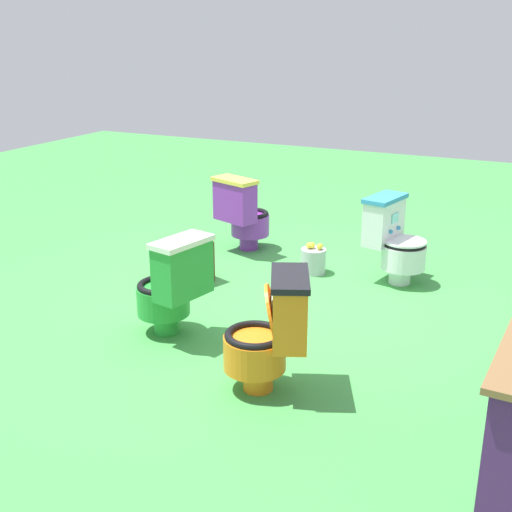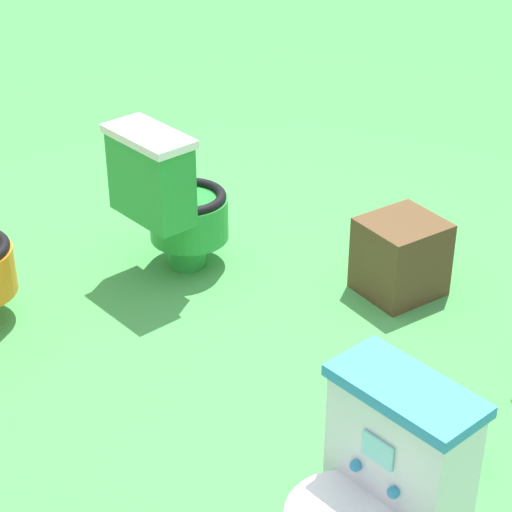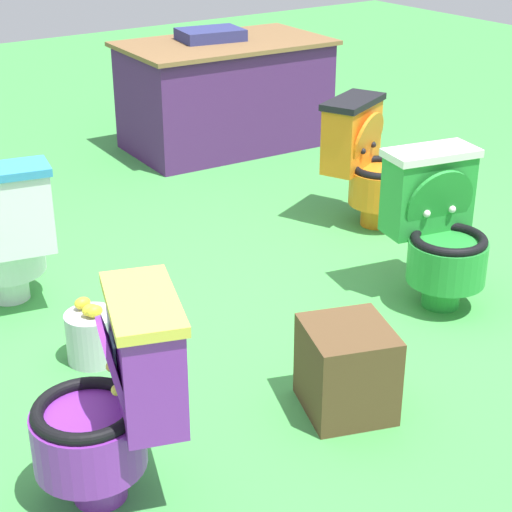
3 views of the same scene
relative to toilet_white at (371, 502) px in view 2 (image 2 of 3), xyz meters
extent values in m
plane|color=#429947|center=(1.02, -0.74, -0.37)|extent=(14.00, 14.00, 0.00)
cube|color=white|center=(-0.02, -0.11, 0.14)|extent=(0.44, 0.27, 0.37)
cube|color=#338CBF|center=(-0.02, -0.11, 0.34)|extent=(0.47, 0.30, 0.04)
cube|color=#8CE0E5|center=(0.00, -0.01, 0.19)|extent=(0.11, 0.03, 0.08)
sphere|color=#338CBF|center=(-0.07, 0.01, 0.09)|extent=(0.04, 0.04, 0.04)
sphere|color=#338CBF|center=(0.07, -0.02, 0.09)|extent=(0.04, 0.04, 0.04)
cylinder|color=green|center=(1.68, -1.18, -0.30)|extent=(0.21, 0.21, 0.14)
cylinder|color=green|center=(1.67, -1.20, -0.13)|extent=(0.44, 0.44, 0.20)
torus|color=black|center=(1.67, -1.20, -0.02)|extent=(0.42, 0.42, 0.04)
cylinder|color=white|center=(1.67, -1.20, -0.07)|extent=(0.29, 0.29, 0.01)
cube|color=green|center=(1.71, -1.00, 0.14)|extent=(0.44, 0.27, 0.37)
cube|color=white|center=(1.71, -1.00, 0.34)|extent=(0.47, 0.30, 0.04)
cube|color=#8CE0E5|center=(1.69, -1.10, 0.19)|extent=(0.11, 0.03, 0.08)
cylinder|color=green|center=(1.69, -1.10, 0.12)|extent=(0.36, 0.16, 0.35)
sphere|color=white|center=(1.76, -1.12, 0.09)|extent=(0.04, 0.04, 0.04)
sphere|color=white|center=(1.62, -1.09, 0.09)|extent=(0.04, 0.04, 0.04)
cube|color=brown|center=(0.75, -1.57, -0.19)|extent=(0.41, 0.43, 0.35)
cylinder|color=#B7B7BF|center=(0.10, -0.68, -0.26)|extent=(0.22, 0.22, 0.22)
ellipsoid|color=yellow|center=(0.10, -0.70, -0.12)|extent=(0.07, 0.05, 0.05)
ellipsoid|color=yellow|center=(0.11, -0.72, -0.12)|extent=(0.07, 0.05, 0.05)
ellipsoid|color=yellow|center=(0.10, -0.62, -0.12)|extent=(0.07, 0.05, 0.05)
camera|label=1|loc=(5.23, 1.23, 1.66)|focal=46.30mm
camera|label=2|loc=(-0.89, 1.76, 1.92)|focal=66.23mm
camera|label=3|loc=(-1.12, -3.63, 1.57)|focal=59.86mm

